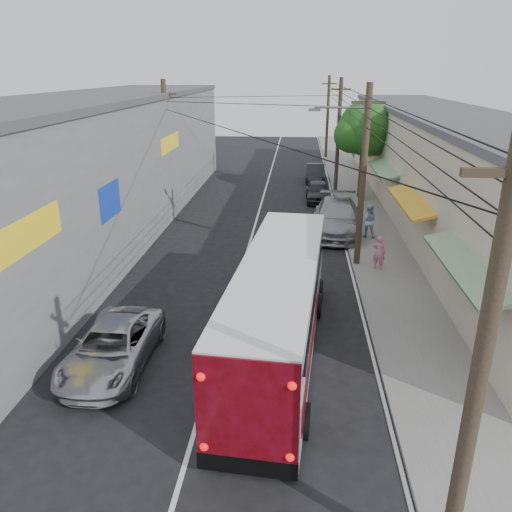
{
  "coord_description": "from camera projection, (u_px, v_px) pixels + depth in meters",
  "views": [
    {
      "loc": [
        2.37,
        -8.69,
        8.45
      ],
      "look_at": [
        0.88,
        9.14,
        1.77
      ],
      "focal_mm": 35.0,
      "sensor_mm": 36.0,
      "label": 1
    }
  ],
  "objects": [
    {
      "name": "pedestrian_near",
      "position": [
        379.0,
        252.0,
        22.04
      ],
      "size": [
        0.65,
        0.54,
        1.54
      ],
      "primitive_type": "imported",
      "rotation": [
        0.0,
        0.0,
        2.79
      ],
      "color": "#D47097",
      "rests_on": "sidewalk"
    },
    {
      "name": "parked_car_mid",
      "position": [
        318.0,
        191.0,
        34.07
      ],
      "size": [
        1.63,
        3.96,
        1.34
      ],
      "primitive_type": "imported",
      "rotation": [
        0.0,
        0.0,
        0.01
      ],
      "color": "#29282E",
      "rests_on": "ground"
    },
    {
      "name": "coach_bus",
      "position": [
        279.0,
        305.0,
        15.43
      ],
      "size": [
        3.21,
        10.97,
        3.12
      ],
      "rotation": [
        0.0,
        0.0,
        -0.08
      ],
      "color": "silver",
      "rests_on": "ground"
    },
    {
      "name": "ground",
      "position": [
        184.0,
        469.0,
        11.25
      ],
      "size": [
        120.0,
        120.0,
        0.0
      ],
      "primitive_type": "plane",
      "color": "black",
      "rests_on": "ground"
    },
    {
      "name": "utility_poles",
      "position": [
        311.0,
        150.0,
        28.54
      ],
      "size": [
        11.8,
        45.28,
        8.0
      ],
      "color": "#473828",
      "rests_on": "ground"
    },
    {
      "name": "parked_car_far",
      "position": [
        315.0,
        173.0,
        40.07
      ],
      "size": [
        1.58,
        4.2,
        1.37
      ],
      "primitive_type": "imported",
      "rotation": [
        0.0,
        0.0,
        -0.03
      ],
      "color": "black",
      "rests_on": "ground"
    },
    {
      "name": "parked_suv",
      "position": [
        337.0,
        217.0,
        27.32
      ],
      "size": [
        2.94,
        6.27,
        1.77
      ],
      "primitive_type": "imported",
      "rotation": [
        0.0,
        0.0,
        -0.08
      ],
      "color": "#93949A",
      "rests_on": "ground"
    },
    {
      "name": "building_right",
      "position": [
        442.0,
        164.0,
        29.83
      ],
      "size": [
        7.09,
        40.0,
        6.25
      ],
      "color": "beige",
      "rests_on": "ground"
    },
    {
      "name": "jeepney",
      "position": [
        113.0,
        347.0,
        14.95
      ],
      "size": [
        2.22,
        4.77,
        1.32
      ],
      "primitive_type": "imported",
      "rotation": [
        0.0,
        0.0,
        -0.01
      ],
      "color": "#BBBBC2",
      "rests_on": "ground"
    },
    {
      "name": "street_tree",
      "position": [
        366.0,
        130.0,
        33.37
      ],
      "size": [
        4.4,
        4.0,
        6.6
      ],
      "color": "#3F2B19",
      "rests_on": "ground"
    },
    {
      "name": "building_left",
      "position": [
        100.0,
        163.0,
        27.44
      ],
      "size": [
        7.2,
        36.0,
        7.25
      ],
      "color": "gray",
      "rests_on": "ground"
    },
    {
      "name": "pedestrian_far",
      "position": [
        369.0,
        221.0,
        26.2
      ],
      "size": [
        0.98,
        0.83,
        1.77
      ],
      "primitive_type": "imported",
      "rotation": [
        0.0,
        0.0,
        2.93
      ],
      "color": "#97B4DC",
      "rests_on": "sidewalk"
    },
    {
      "name": "sidewalk",
      "position": [
        366.0,
        222.0,
        29.39
      ],
      "size": [
        3.0,
        80.0,
        0.12
      ],
      "primitive_type": "cube",
      "color": "slate",
      "rests_on": "ground"
    }
  ]
}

